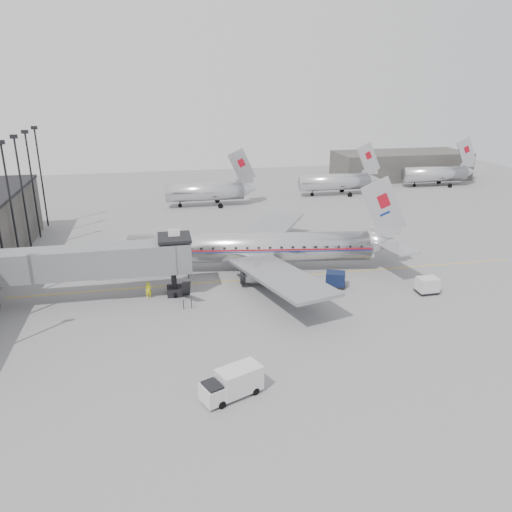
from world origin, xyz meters
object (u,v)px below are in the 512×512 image
Objects in this scene: baggage_cart_white at (428,285)px; ramp_worker at (149,290)px; service_van at (232,383)px; airliner at (256,247)px; baggage_cart_navy at (335,279)px.

ramp_worker is (-29.37, 4.58, -0.01)m from baggage_cart_white.
ramp_worker is at bearing 84.69° from service_van.
airliner is at bearing 146.17° from baggage_cart_white.
baggage_cart_navy is 9.79m from baggage_cart_white.
baggage_cart_navy is (14.31, 17.73, -0.21)m from service_van.
service_van is 27.37m from baggage_cart_white.
ramp_worker is (-20.26, 1.00, 0.01)m from baggage_cart_navy.
baggage_cart_navy is at bearing 156.86° from baggage_cart_white.
baggage_cart_white is at bearing -22.67° from ramp_worker.
baggage_cart_navy is at bearing 28.16° from service_van.
baggage_cart_navy is at bearing -33.47° from airliner.
airliner is 13.44× the size of baggage_cart_navy.
airliner reaches higher than baggage_cart_navy.
service_van is 2.14× the size of baggage_cart_white.
airliner is 7.32× the size of service_van.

